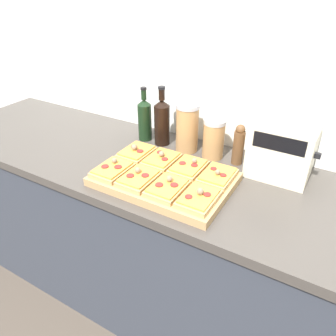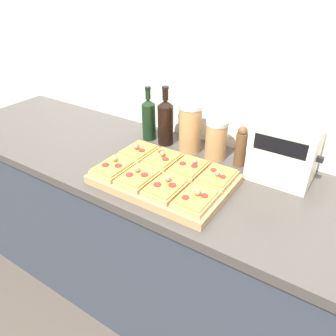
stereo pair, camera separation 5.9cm
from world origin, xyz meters
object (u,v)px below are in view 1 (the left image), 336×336
at_px(grain_jar_tall, 187,128).
at_px(pepper_mill, 239,145).
at_px(cutting_board, 164,179).
at_px(toaster_oven, 282,150).
at_px(wine_bottle, 162,121).
at_px(grain_jar_short, 214,138).
at_px(olive_oil_bottle, 145,119).

height_order(grain_jar_tall, pepper_mill, grain_jar_tall).
distance_m(cutting_board, toaster_oven, 0.49).
height_order(wine_bottle, grain_jar_tall, wine_bottle).
height_order(grain_jar_short, toaster_oven, toaster_oven).
distance_m(cutting_board, pepper_mill, 0.37).
relative_size(olive_oil_bottle, toaster_oven, 1.00).
bearing_deg(pepper_mill, cutting_board, -123.45).
relative_size(grain_jar_tall, grain_jar_short, 1.25).
xyz_separation_m(wine_bottle, grain_jar_short, (0.27, 0.00, -0.03)).
bearing_deg(toaster_oven, wine_bottle, 179.91).
xyz_separation_m(grain_jar_tall, pepper_mill, (0.25, 0.00, -0.03)).
bearing_deg(cutting_board, grain_jar_tall, 100.22).
relative_size(olive_oil_bottle, grain_jar_short, 1.46).
bearing_deg(grain_jar_tall, toaster_oven, -0.11).
xyz_separation_m(wine_bottle, pepper_mill, (0.39, 0.00, -0.03)).
bearing_deg(toaster_oven, pepper_mill, 179.73).
bearing_deg(olive_oil_bottle, cutting_board, -45.84).
bearing_deg(pepper_mill, grain_jar_short, 180.00).
height_order(olive_oil_bottle, pepper_mill, olive_oil_bottle).
xyz_separation_m(grain_jar_tall, toaster_oven, (0.43, -0.00, -0.00)).
bearing_deg(wine_bottle, cutting_board, -57.53).
bearing_deg(wine_bottle, pepper_mill, 0.00).
distance_m(cutting_board, grain_jar_short, 0.32).
relative_size(cutting_board, pepper_mill, 2.89).
bearing_deg(toaster_oven, grain_jar_short, 179.84).
relative_size(olive_oil_bottle, grain_jar_tall, 1.16).
xyz_separation_m(wine_bottle, grain_jar_tall, (0.14, 0.00, -0.00)).
relative_size(grain_jar_tall, pepper_mill, 1.25).
height_order(olive_oil_bottle, wine_bottle, wine_bottle).
distance_m(grain_jar_tall, pepper_mill, 0.25).
xyz_separation_m(cutting_board, grain_jar_short, (0.08, 0.30, 0.08)).
distance_m(olive_oil_bottle, grain_jar_short, 0.37).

